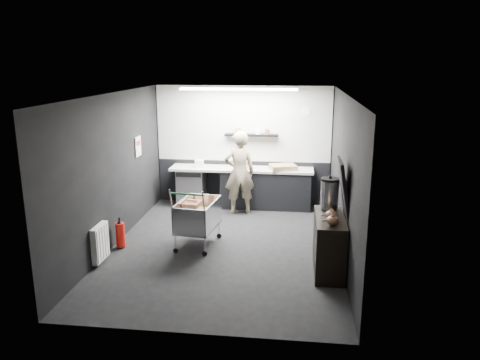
# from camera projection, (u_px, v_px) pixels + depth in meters

# --- Properties ---
(floor) EXTENTS (5.50, 5.50, 0.00)m
(floor) POSITION_uv_depth(u_px,v_px,m) (226.00, 247.00, 8.37)
(floor) COLOR black
(floor) RESTS_ON ground
(ceiling) EXTENTS (5.50, 5.50, 0.00)m
(ceiling) POSITION_uv_depth(u_px,v_px,m) (224.00, 94.00, 7.69)
(ceiling) COLOR silver
(ceiling) RESTS_ON wall_back
(wall_back) EXTENTS (5.50, 0.00, 5.50)m
(wall_back) POSITION_uv_depth(u_px,v_px,m) (243.00, 146.00, 10.67)
(wall_back) COLOR black
(wall_back) RESTS_ON floor
(wall_front) EXTENTS (5.50, 0.00, 5.50)m
(wall_front) POSITION_uv_depth(u_px,v_px,m) (189.00, 230.00, 5.38)
(wall_front) COLOR black
(wall_front) RESTS_ON floor
(wall_left) EXTENTS (0.00, 5.50, 5.50)m
(wall_left) POSITION_uv_depth(u_px,v_px,m) (113.00, 171.00, 8.26)
(wall_left) COLOR black
(wall_left) RESTS_ON floor
(wall_right) EXTENTS (0.00, 5.50, 5.50)m
(wall_right) POSITION_uv_depth(u_px,v_px,m) (344.00, 177.00, 7.80)
(wall_right) COLOR black
(wall_right) RESTS_ON floor
(kitchen_wall_panel) EXTENTS (3.95, 0.02, 1.70)m
(kitchen_wall_panel) POSITION_uv_depth(u_px,v_px,m) (243.00, 124.00, 10.53)
(kitchen_wall_panel) COLOR silver
(kitchen_wall_panel) RESTS_ON wall_back
(dado_panel) EXTENTS (3.95, 0.02, 1.00)m
(dado_panel) POSITION_uv_depth(u_px,v_px,m) (243.00, 182.00, 10.87)
(dado_panel) COLOR black
(dado_panel) RESTS_ON wall_back
(floating_shelf) EXTENTS (1.20, 0.22, 0.04)m
(floating_shelf) POSITION_uv_depth(u_px,v_px,m) (251.00, 135.00, 10.46)
(floating_shelf) COLOR black
(floating_shelf) RESTS_ON wall_back
(wall_clock) EXTENTS (0.20, 0.03, 0.20)m
(wall_clock) POSITION_uv_depth(u_px,v_px,m) (306.00, 111.00, 10.28)
(wall_clock) COLOR white
(wall_clock) RESTS_ON wall_back
(poster) EXTENTS (0.02, 0.30, 0.40)m
(poster) POSITION_uv_depth(u_px,v_px,m) (138.00, 146.00, 9.46)
(poster) COLOR white
(poster) RESTS_ON wall_left
(poster_red_band) EXTENTS (0.02, 0.22, 0.10)m
(poster_red_band) POSITION_uv_depth(u_px,v_px,m) (138.00, 143.00, 9.44)
(poster_red_band) COLOR red
(poster_red_band) RESTS_ON poster
(radiator) EXTENTS (0.10, 0.50, 0.60)m
(radiator) POSITION_uv_depth(u_px,v_px,m) (100.00, 243.00, 7.64)
(radiator) COLOR white
(radiator) RESTS_ON wall_left
(ceiling_strip) EXTENTS (2.40, 0.20, 0.04)m
(ceiling_strip) POSITION_uv_depth(u_px,v_px,m) (238.00, 89.00, 9.48)
(ceiling_strip) COLOR white
(ceiling_strip) RESTS_ON ceiling
(prep_counter) EXTENTS (3.20, 0.61, 0.90)m
(prep_counter) POSITION_uv_depth(u_px,v_px,m) (247.00, 187.00, 10.56)
(prep_counter) COLOR black
(prep_counter) RESTS_ON floor
(person) EXTENTS (0.75, 0.59, 1.81)m
(person) POSITION_uv_depth(u_px,v_px,m) (240.00, 172.00, 10.03)
(person) COLOR beige
(person) RESTS_ON floor
(shopping_cart) EXTENTS (0.73, 1.08, 1.12)m
(shopping_cart) POSITION_uv_depth(u_px,v_px,m) (197.00, 217.00, 8.32)
(shopping_cart) COLOR silver
(shopping_cart) RESTS_ON floor
(sideboard) EXTENTS (0.51, 1.19, 1.79)m
(sideboard) POSITION_uv_depth(u_px,v_px,m) (330.00, 236.00, 7.33)
(sideboard) COLOR black
(sideboard) RESTS_ON floor
(fire_extinguisher) EXTENTS (0.16, 0.16, 0.54)m
(fire_extinguisher) POSITION_uv_depth(u_px,v_px,m) (120.00, 234.00, 8.28)
(fire_extinguisher) COLOR red
(fire_extinguisher) RESTS_ON floor
(cardboard_box) EXTENTS (0.65, 0.56, 0.11)m
(cardboard_box) POSITION_uv_depth(u_px,v_px,m) (283.00, 167.00, 10.30)
(cardboard_box) COLOR #947C4F
(cardboard_box) RESTS_ON prep_counter
(pink_tub) EXTENTS (0.22, 0.22, 0.22)m
(pink_tub) POSITION_uv_depth(u_px,v_px,m) (242.00, 163.00, 10.44)
(pink_tub) COLOR beige
(pink_tub) RESTS_ON prep_counter
(white_container) EXTENTS (0.21, 0.17, 0.17)m
(white_container) POSITION_uv_depth(u_px,v_px,m) (199.00, 164.00, 10.51)
(white_container) COLOR white
(white_container) RESTS_ON prep_counter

